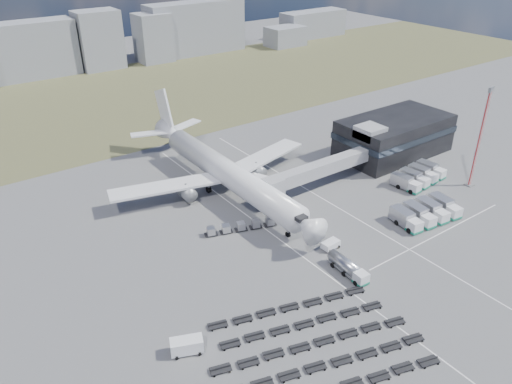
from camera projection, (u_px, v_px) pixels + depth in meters
ground at (318, 258)px, 92.39m from camera, size 420.00×420.00×0.00m
grass_strip at (102, 103)px, 170.76m from camera, size 420.00×90.00×0.01m
lane_markings at (345, 234)px, 99.53m from camera, size 47.12×110.00×0.01m
terminal at (394, 135)px, 131.43m from camera, size 30.40×16.40×11.00m
jet_bridge at (311, 172)px, 112.67m from camera, size 30.30×3.80×7.05m
airliner at (224, 170)px, 112.92m from camera, size 51.59×64.53×17.62m
skyline at (49, 54)px, 193.30m from camera, size 297.72×26.67×23.39m
fuel_tanker at (348, 267)px, 87.69m from camera, size 2.67×8.86×2.83m
pushback_tug at (330, 245)px, 94.84m from camera, size 3.70×2.25×1.57m
utility_van at (187, 346)px, 71.72m from camera, size 5.15×3.75×2.47m
catering_truck at (256, 181)px, 116.91m from camera, size 4.47×6.33×2.69m
service_trucks_near at (426, 212)px, 103.74m from camera, size 14.52×9.17×3.05m
service_trucks_far at (419, 176)px, 118.63m from camera, size 13.69×8.42×2.90m
uld_row at (241, 226)px, 100.27m from camera, size 14.62×6.18×1.63m
baggage_dollies at (313, 345)px, 73.06m from camera, size 34.00×25.96×0.72m
floodlight_mast at (480, 138)px, 112.18m from camera, size 2.27×1.84×23.80m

